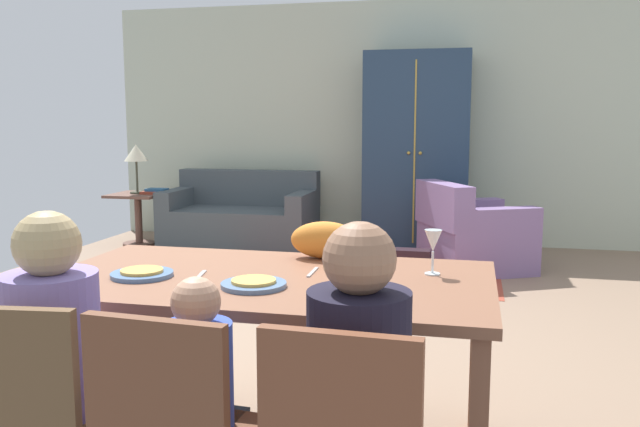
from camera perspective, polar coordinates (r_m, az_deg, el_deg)
name	(u,v)px	position (r m, az deg, el deg)	size (l,w,h in m)	color
ground_plane	(335,323)	(4.67, 1.32, -9.40)	(6.59, 6.33, 0.02)	#896E58
back_wall	(393,123)	(7.63, 6.29, 7.71)	(6.59, 0.10, 2.70)	beige
dining_table	(268,292)	(2.73, -4.48, -6.78)	(1.80, 0.99, 0.76)	brown
plate_near_man	(142,274)	(2.79, -15.04, -5.07)	(0.25, 0.25, 0.02)	#4D72A3
pizza_near_man	(142,271)	(2.79, -15.05, -4.77)	(0.17, 0.17, 0.01)	gold
plate_near_child	(254,285)	(2.54, -5.71, -6.10)	(0.25, 0.25, 0.02)	#56769F
pizza_near_child	(254,281)	(2.54, -5.72, -5.77)	(0.17, 0.17, 0.01)	gold
wine_glass	(433,243)	(2.74, 9.69, -2.49)	(0.07, 0.07, 0.19)	silver
fork	(201,275)	(2.76, -10.19, -5.20)	(0.02, 0.15, 0.01)	silver
knife	(313,272)	(2.76, -0.64, -5.05)	(0.01, 0.17, 0.01)	silver
dining_chair_man	(31,418)	(2.28, -23.58, -15.83)	(0.47, 0.47, 0.87)	brown
person_man	(61,389)	(2.41, -21.34, -13.84)	(0.31, 0.41, 1.11)	#293F48
person_woman	(361,419)	(2.05, 3.51, -17.22)	(0.30, 0.41, 1.11)	#3E3743
cat	(325,240)	(3.03, 0.45, -2.29)	(0.32, 0.16, 0.17)	orange
area_rug	(358,268)	(6.30, 3.29, -4.66)	(2.60, 1.80, 0.01)	#9E402D
couch	(241,218)	(7.44, -6.78, -0.40)	(1.64, 0.86, 0.82)	#444E53
armchair	(471,236)	(6.33, 12.85, -1.89)	(1.15, 1.15, 0.82)	slate
armoire	(417,152)	(7.22, 8.31, 5.27)	(1.10, 0.59, 2.10)	#223750
side_table	(138,212)	(7.65, -15.34, 0.16)	(0.56, 0.56, 0.58)	brown
table_lamp	(136,155)	(7.59, -15.52, 4.88)	(0.26, 0.26, 0.54)	#414433
book_lower	(152,193)	(7.55, -14.22, 1.75)	(0.22, 0.16, 0.03)	#993926
book_upper	(157,190)	(7.57, -13.84, 2.00)	(0.22, 0.16, 0.03)	#255785
handbag	(412,264)	(5.92, 7.90, -4.31)	(0.32, 0.16, 0.26)	black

